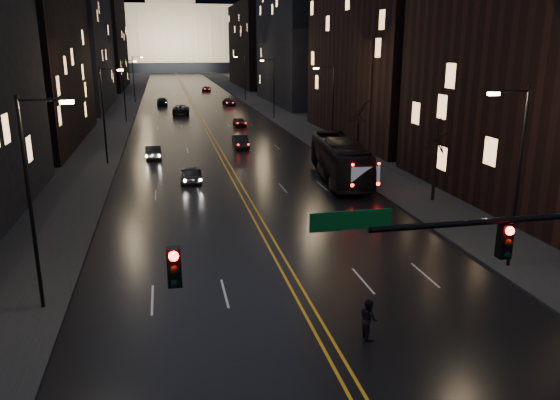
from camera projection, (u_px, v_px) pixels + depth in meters
road at (185, 90)px, 138.30m from camera, size 20.00×320.00×0.02m
sidewalk_left at (128, 91)px, 135.49m from camera, size 8.00×320.00×0.16m
sidewalk_right at (240, 89)px, 141.07m from camera, size 8.00×320.00×0.16m
center_line at (185, 90)px, 138.30m from camera, size 0.62×320.00×0.01m
building_left_mid at (12, 15)px, 58.76m from camera, size 12.00×30.00×28.00m
building_left_far at (71, 51)px, 95.62m from camera, size 12.00×34.00×20.00m
building_left_dist at (99, 41)px, 140.27m from camera, size 12.00×40.00×24.00m
building_right_mid at (303, 34)px, 103.17m from camera, size 12.00×34.00×26.00m
building_right_dist at (259, 45)px, 148.91m from camera, size 12.00×40.00×22.00m
capitol at (172, 32)px, 246.62m from camera, size 90.00×50.00×58.50m
streetlamp_right_near at (516, 170)px, 26.10m from camera, size 2.13×0.25×9.00m
streetlamp_left_near at (34, 194)px, 21.79m from camera, size 2.13×0.25×9.00m
streetlamp_right_mid at (331, 106)px, 54.34m from camera, size 2.13×0.25×9.00m
streetlamp_left_mid at (105, 111)px, 50.03m from camera, size 2.13×0.25×9.00m
streetlamp_right_far at (273, 85)px, 82.58m from camera, size 2.13×0.25×9.00m
streetlamp_left_far at (125, 87)px, 78.28m from camera, size 2.13×0.25×9.00m
streetlamp_right_dist at (244, 75)px, 110.83m from camera, size 2.13×0.25×9.00m
streetlamp_left_dist at (134, 76)px, 106.52m from camera, size 2.13×0.25×9.00m
tree_right_mid at (437, 139)px, 37.98m from camera, size 2.40×2.40×6.65m
tree_right_far at (359, 113)px, 53.04m from camera, size 2.40×2.40×6.65m
bus at (340, 160)px, 45.12m from camera, size 4.24×12.62×3.45m
oncoming_car_a at (191, 174)px, 44.54m from camera, size 1.96×4.25×1.41m
oncoming_car_b at (153, 152)px, 53.98m from camera, size 1.73×4.27×1.38m
oncoming_car_c at (181, 109)px, 89.31m from camera, size 2.97×5.88×1.59m
oncoming_car_d at (162, 101)px, 103.13m from camera, size 2.05×4.97×1.44m
receding_car_a at (241, 142)px, 59.71m from camera, size 1.52×4.26×1.40m
receding_car_b at (239, 122)px, 75.82m from camera, size 1.69×3.79×1.27m
receding_car_c at (229, 102)px, 102.27m from camera, size 2.33×4.57×1.27m
receding_car_d at (206, 89)px, 134.57m from camera, size 2.54×4.69×1.25m
pedestrian_b at (369, 319)px, 20.72m from camera, size 0.49×0.81×1.61m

